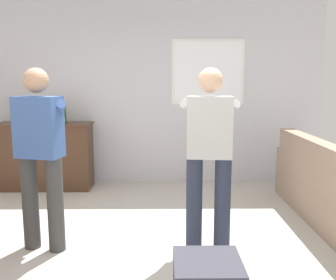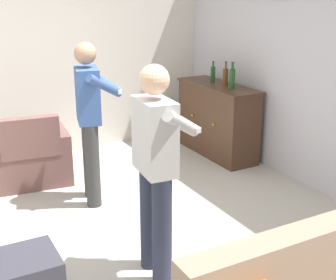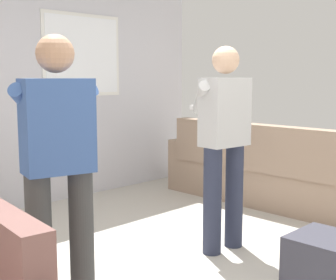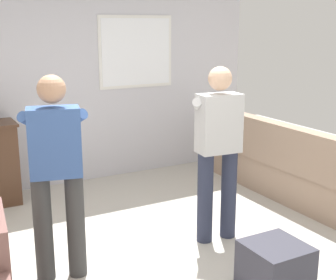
{
  "view_description": "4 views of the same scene",
  "coord_description": "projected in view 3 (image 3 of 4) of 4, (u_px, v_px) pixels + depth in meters",
  "views": [
    {
      "loc": [
        0.23,
        -3.03,
        1.58
      ],
      "look_at": [
        0.27,
        0.55,
        1.0
      ],
      "focal_mm": 40.0,
      "sensor_mm": 36.0,
      "label": 1
    },
    {
      "loc": [
        3.52,
        -1.18,
        2.19
      ],
      "look_at": [
        0.38,
        0.52,
        1.01
      ],
      "focal_mm": 50.0,
      "sensor_mm": 36.0,
      "label": 2
    },
    {
      "loc": [
        -2.35,
        -2.06,
        1.44
      ],
      "look_at": [
        0.24,
        0.52,
        0.94
      ],
      "focal_mm": 50.0,
      "sensor_mm": 36.0,
      "label": 3
    },
    {
      "loc": [
        -1.82,
        -3.21,
        2.04
      ],
      "look_at": [
        0.2,
        0.46,
        1.01
      ],
      "focal_mm": 50.0,
      "sensor_mm": 36.0,
      "label": 4
    }
  ],
  "objects": [
    {
      "name": "couch",
      "position": [
        260.0,
        174.0,
        5.26
      ],
      "size": [
        0.57,
        2.49,
        0.93
      ],
      "color": "gray",
      "rests_on": "ground"
    },
    {
      "name": "person_standing_right",
      "position": [
        223.0,
        139.0,
        3.81
      ],
      "size": [
        0.56,
        0.49,
        1.68
      ],
      "color": "#282D42",
      "rests_on": "ground"
    },
    {
      "name": "wall_back_with_window",
      "position": [
        12.0,
        79.0,
        4.97
      ],
      "size": [
        5.2,
        0.15,
        2.8
      ],
      "color": "silver",
      "rests_on": "ground"
    },
    {
      "name": "person_standing_left",
      "position": [
        58.0,
        163.0,
        2.75
      ],
      "size": [
        0.54,
        0.51,
        1.68
      ],
      "color": "#383838",
      "rests_on": "ground"
    },
    {
      "name": "ottoman",
      "position": [
        327.0,
        264.0,
        3.13
      ],
      "size": [
        0.46,
        0.46,
        0.38
      ],
      "primitive_type": "cube",
      "color": "#33333D",
      "rests_on": "ground"
    }
  ]
}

